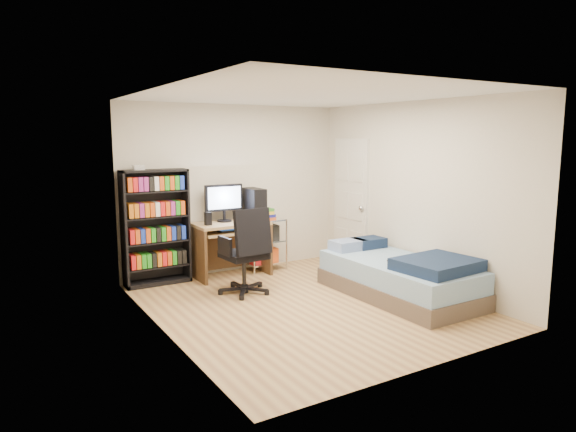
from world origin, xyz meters
TOP-DOWN VIEW (x-y plane):
  - room at (0.00, 0.00)m, footprint 3.58×4.08m
  - media_shelf at (-1.26, 1.84)m, footprint 0.89×0.30m
  - computer_desk at (-0.10, 1.74)m, footprint 1.07×0.62m
  - office_chair at (-0.42, 0.79)m, footprint 0.72×0.72m
  - wire_cart at (0.39, 1.78)m, footprint 0.61×0.45m
  - bed at (1.21, -0.34)m, footprint 1.06×2.12m
  - door at (1.72, 1.35)m, footprint 0.12×0.80m

SIDE VIEW (x-z plane):
  - bed at x=1.21m, z-range -0.04..0.57m
  - office_chair at x=-0.42m, z-range -0.21..0.93m
  - wire_cart at x=0.39m, z-range 0.15..1.11m
  - computer_desk at x=-0.10m, z-range 0.05..1.40m
  - media_shelf at x=-1.26m, z-range -0.01..1.64m
  - door at x=1.72m, z-range 0.00..2.00m
  - room at x=0.00m, z-range -0.04..2.54m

